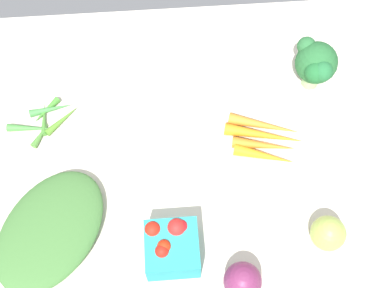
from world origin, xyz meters
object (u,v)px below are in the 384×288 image
at_px(berry_basket, 171,246).
at_px(leafy_greens_clump, 50,230).
at_px(okra_pile, 46,120).
at_px(carrot_bunch, 264,139).
at_px(broccoli_head, 316,64).
at_px(red_onion_near_basket, 243,281).
at_px(heirloom_tomato_green, 328,233).

distance_m(berry_basket, leafy_greens_clump, 0.23).
xyz_separation_m(okra_pile, berry_basket, (0.24, -0.30, 0.03)).
bearing_deg(berry_basket, carrot_bunch, 47.17).
xyz_separation_m(broccoli_head, berry_basket, (-0.32, -0.35, -0.04)).
height_order(okra_pile, red_onion_near_basket, red_onion_near_basket).
height_order(carrot_bunch, leafy_greens_clump, leafy_greens_clump).
bearing_deg(broccoli_head, heirloom_tomato_green, -95.90).
height_order(berry_basket, red_onion_near_basket, berry_basket).
bearing_deg(carrot_bunch, broccoli_head, 48.40).
height_order(okra_pile, leafy_greens_clump, leafy_greens_clump).
distance_m(heirloom_tomato_green, red_onion_near_basket, 0.18).
bearing_deg(okra_pile, berry_basket, -50.50).
bearing_deg(red_onion_near_basket, leafy_greens_clump, 160.14).
relative_size(broccoli_head, heirloom_tomato_green, 1.81).
bearing_deg(carrot_bunch, berry_basket, -132.83).
bearing_deg(heirloom_tomato_green, carrot_bunch, 111.45).
bearing_deg(red_onion_near_basket, carrot_bunch, 74.10).
distance_m(broccoli_head, carrot_bunch, 0.19).
xyz_separation_m(berry_basket, red_onion_near_basket, (0.12, -0.07, -0.00)).
bearing_deg(red_onion_near_basket, okra_pile, 134.73).
xyz_separation_m(okra_pile, carrot_bunch, (0.44, -0.08, 0.00)).
height_order(heirloom_tomato_green, berry_basket, berry_basket).
bearing_deg(carrot_bunch, heirloom_tomato_green, -68.55).
height_order(broccoli_head, leafy_greens_clump, broccoli_head).
bearing_deg(red_onion_near_basket, heirloom_tomato_green, 24.10).
relative_size(okra_pile, carrot_bunch, 0.92).
distance_m(okra_pile, leafy_greens_clump, 0.25).
relative_size(heirloom_tomato_green, carrot_bunch, 0.39).
bearing_deg(berry_basket, okra_pile, 129.50).
bearing_deg(heirloom_tomato_green, red_onion_near_basket, -155.90).
height_order(heirloom_tomato_green, red_onion_near_basket, red_onion_near_basket).
height_order(broccoli_head, heirloom_tomato_green, broccoli_head).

